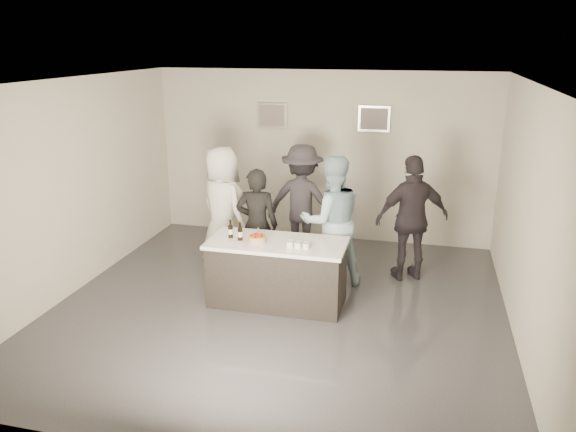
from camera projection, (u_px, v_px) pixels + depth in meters
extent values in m
plane|color=#3D3D42|center=(279.00, 307.00, 7.65)|extent=(6.00, 6.00, 0.00)
plane|color=white|center=(278.00, 82.00, 6.75)|extent=(6.00, 6.00, 0.00)
cube|color=beige|center=(322.00, 156.00, 9.98)|extent=(6.00, 0.04, 3.00)
cube|color=beige|center=(182.00, 303.00, 4.43)|extent=(6.00, 0.04, 3.00)
cube|color=beige|center=(73.00, 187.00, 7.89)|extent=(0.04, 6.00, 3.00)
cube|color=beige|center=(528.00, 218.00, 6.52)|extent=(0.04, 6.00, 3.00)
cube|color=#B2B2B7|center=(272.00, 115.00, 9.95)|extent=(0.54, 0.04, 0.44)
cube|color=#B2B2B7|center=(374.00, 119.00, 9.54)|extent=(0.54, 0.04, 0.44)
cube|color=white|center=(277.00, 272.00, 7.65)|extent=(1.86, 0.86, 0.90)
cylinder|color=orange|center=(257.00, 239.00, 7.49)|extent=(0.23, 0.23, 0.07)
cylinder|color=black|center=(230.00, 228.00, 7.64)|extent=(0.07, 0.07, 0.26)
cylinder|color=black|center=(240.00, 231.00, 7.53)|extent=(0.07, 0.07, 0.26)
cube|color=orange|center=(299.00, 244.00, 7.32)|extent=(0.30, 0.19, 0.08)
cube|color=pink|center=(248.00, 246.00, 7.33)|extent=(0.24, 0.08, 0.01)
imported|color=black|center=(257.00, 225.00, 8.31)|extent=(0.68, 0.49, 1.72)
imported|color=#9EC0CE|center=(332.00, 221.00, 8.15)|extent=(1.16, 1.05, 1.94)
imported|color=white|center=(223.00, 208.00, 8.77)|extent=(1.13, 1.05, 1.94)
imported|color=#29242B|center=(412.00, 218.00, 8.32)|extent=(1.21, 0.87, 1.90)
imported|color=#312E36|center=(302.00, 201.00, 9.23)|extent=(1.26, 0.78, 1.89)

